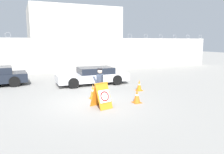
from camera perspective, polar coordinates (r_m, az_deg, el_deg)
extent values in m
plane|color=gray|center=(10.65, -4.98, -6.68)|extent=(90.00, 90.00, 0.00)
cube|color=#ADA8A0|center=(21.16, -14.55, 5.51)|extent=(36.00, 0.30, 3.22)
torus|color=gray|center=(20.90, -25.57, 9.88)|extent=(0.47, 0.03, 0.47)
torus|color=gray|center=(20.92, -20.14, 10.22)|extent=(0.47, 0.03, 0.47)
torus|color=gray|center=(21.13, -14.76, 10.46)|extent=(0.47, 0.03, 0.47)
torus|color=gray|center=(21.50, -9.51, 10.62)|extent=(0.47, 0.03, 0.47)
torus|color=gray|center=(22.05, -4.48, 10.68)|extent=(0.47, 0.03, 0.47)
torus|color=gray|center=(22.75, 0.27, 10.67)|extent=(0.47, 0.03, 0.47)
torus|color=gray|center=(23.60, 4.71, 10.60)|extent=(0.47, 0.03, 0.47)
torus|color=gray|center=(24.57, 8.82, 10.47)|extent=(0.47, 0.03, 0.47)
torus|color=gray|center=(25.65, 12.59, 10.31)|extent=(0.47, 0.03, 0.47)
torus|color=gray|center=(26.83, 16.05, 10.12)|extent=(0.47, 0.03, 0.47)
torus|color=gray|center=(28.10, 19.19, 9.92)|extent=(0.47, 0.03, 0.47)
torus|color=gray|center=(29.44, 22.06, 9.71)|extent=(0.47, 0.03, 0.47)
cube|color=beige|center=(25.71, -10.26, 9.95)|extent=(9.39, 6.89, 6.50)
cube|color=orange|center=(9.60, -2.11, -5.12)|extent=(0.75, 0.61, 1.09)
cube|color=orange|center=(9.92, -3.54, -4.64)|extent=(0.75, 0.61, 1.09)
cube|color=orange|center=(9.64, -2.86, -1.66)|extent=(0.69, 0.24, 0.05)
cube|color=white|center=(9.56, -1.97, -5.04)|extent=(0.60, 0.36, 0.53)
torus|color=red|center=(9.55, -1.93, -5.06)|extent=(0.49, 0.32, 0.44)
cylinder|color=#514C42|center=(10.37, -2.99, -4.81)|extent=(0.15, 0.15, 0.80)
cylinder|color=#514C42|center=(10.20, -3.27, -5.05)|extent=(0.15, 0.15, 0.80)
cube|color=#384256|center=(10.13, -3.17, -1.05)|extent=(0.42, 0.47, 0.62)
sphere|color=beige|center=(10.06, -3.19, 1.50)|extent=(0.22, 0.22, 0.22)
cylinder|color=#384256|center=(10.37, -2.77, -0.73)|extent=(0.09, 0.09, 0.59)
cylinder|color=#384256|center=(9.92, -4.13, -1.36)|extent=(0.32, 0.27, 0.57)
cylinder|color=black|center=(10.05, -3.19, 2.11)|extent=(0.23, 0.23, 0.05)
cube|color=orange|center=(10.65, 6.49, -6.62)|extent=(0.39, 0.39, 0.03)
cone|color=orange|center=(10.56, 6.53, -4.85)|extent=(0.33, 0.33, 0.65)
cylinder|color=white|center=(10.55, 6.53, -4.68)|extent=(0.17, 0.17, 0.09)
cube|color=orange|center=(13.21, 7.09, -3.47)|extent=(0.37, 0.37, 0.03)
cone|color=orange|center=(13.15, 7.12, -2.07)|extent=(0.31, 0.31, 0.63)
cylinder|color=white|center=(13.14, 7.12, -1.94)|extent=(0.16, 0.16, 0.09)
cube|color=orange|center=(11.37, -5.00, -5.56)|extent=(0.34, 0.34, 0.03)
cone|color=orange|center=(11.28, -5.03, -3.70)|extent=(0.29, 0.29, 0.73)
cylinder|color=white|center=(11.27, -5.03, -3.52)|extent=(0.14, 0.14, 0.10)
cylinder|color=black|center=(15.42, -24.12, -1.11)|extent=(0.70, 0.23, 0.69)
cylinder|color=black|center=(17.22, -24.34, -0.10)|extent=(0.70, 0.23, 0.69)
cylinder|color=black|center=(13.84, -10.04, -1.58)|extent=(0.69, 0.22, 0.68)
cylinder|color=black|center=(15.53, -11.36, -0.42)|extent=(0.69, 0.22, 0.68)
cylinder|color=black|center=(14.70, 1.32, -0.79)|extent=(0.69, 0.22, 0.68)
cylinder|color=black|center=(16.31, -1.08, 0.23)|extent=(0.69, 0.22, 0.68)
cube|color=silver|center=(15.00, -5.20, -0.03)|extent=(4.82, 1.98, 0.51)
cube|color=black|center=(15.00, -4.35, 1.77)|extent=(2.33, 1.74, 0.42)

